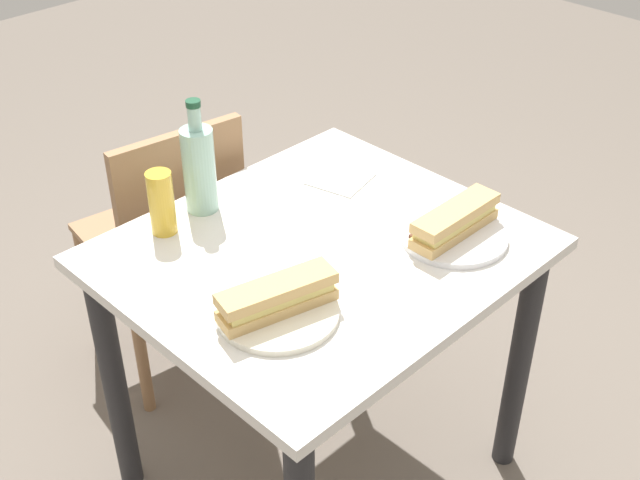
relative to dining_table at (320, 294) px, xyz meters
name	(u,v)px	position (x,y,z in m)	size (l,w,h in m)	color
ground_plane	(320,467)	(0.00, 0.00, -0.62)	(8.00, 8.00, 0.00)	#6B6056
dining_table	(320,294)	(0.00, 0.00, 0.00)	(0.91, 0.80, 0.76)	silver
chair_far	(171,236)	(-0.01, 0.60, -0.11)	(0.45, 0.45, 0.88)	#936B47
plate_near	(453,235)	(0.25, -0.19, 0.14)	(0.25, 0.25, 0.01)	white
baguette_sandwich_near	(455,220)	(0.25, -0.19, 0.19)	(0.25, 0.07, 0.07)	tan
knife_near	(431,224)	(0.23, -0.14, 0.16)	(0.18, 0.01, 0.01)	silver
plate_far	(278,313)	(-0.23, -0.11, 0.14)	(0.25, 0.25, 0.01)	silver
baguette_sandwich_far	(277,297)	(-0.23, -0.11, 0.19)	(0.26, 0.13, 0.07)	tan
knife_far	(261,296)	(-0.23, -0.06, 0.16)	(0.18, 0.01, 0.01)	silver
water_bottle	(199,167)	(-0.09, 0.32, 0.25)	(0.08, 0.08, 0.29)	#99C6B7
beer_glass	(162,203)	(-0.21, 0.31, 0.22)	(0.06, 0.06, 0.16)	gold
paper_napkin	(340,179)	(0.25, 0.18, 0.14)	(0.14, 0.14, 0.00)	white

